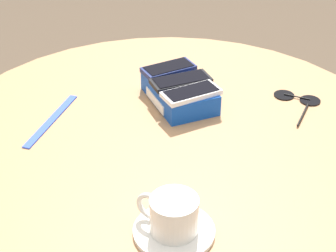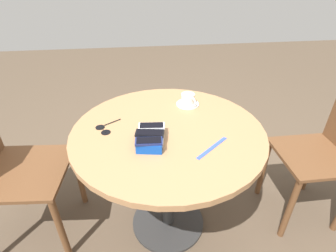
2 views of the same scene
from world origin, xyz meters
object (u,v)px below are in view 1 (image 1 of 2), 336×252
phone_navy (169,69)px  lanyard_strap (51,120)px  round_table (168,184)px  phone_black (181,81)px  saucer (174,231)px  phone_white (191,93)px  phone_box (179,92)px  sunglasses (297,100)px  coffee_cup (173,214)px

phone_navy → lanyard_strap: (-0.01, -0.28, -0.05)m
round_table → phone_navy: bearing=147.2°
phone_black → lanyard_strap: (-0.08, -0.27, -0.05)m
saucer → phone_black: bearing=145.0°
phone_navy → phone_white: size_ratio=0.97×
phone_black → phone_navy: bearing=173.0°
phone_box → phone_navy: size_ratio=1.60×
round_table → phone_box: bearing=137.0°
phone_black → saucer: 0.42m
lanyard_strap → saucer: bearing=4.7°
round_table → phone_navy: size_ratio=7.88×
phone_box → phone_navy: (-0.06, 0.01, 0.03)m
round_table → phone_black: bearing=135.6°
phone_black → phone_white: 0.06m
phone_navy → sunglasses: (0.20, 0.21, -0.05)m
phone_navy → coffee_cup: size_ratio=1.22×
saucer → coffee_cup: size_ratio=1.31×
coffee_cup → phone_box: bearing=145.2°
sunglasses → phone_box: bearing=-121.4°
lanyard_strap → sunglasses: sunglasses is taller
phone_white → coffee_cup: 0.36m
coffee_cup → lanyard_strap: coffee_cup is taller
round_table → coffee_cup: (0.24, -0.15, 0.17)m
phone_box → coffee_cup: bearing=-34.8°
phone_black → coffee_cup: (0.34, -0.24, -0.01)m
phone_black → lanyard_strap: phone_black is taller
round_table → sunglasses: (0.04, 0.32, 0.13)m
phone_box → phone_black: phone_black is taller
phone_box → phone_white: bearing=-8.3°
phone_black → coffee_cup: size_ratio=1.38×
phone_white → lanyard_strap: phone_white is taller
phone_box → saucer: bearing=-34.5°
phone_white → phone_navy: bearing=170.6°
phone_box → sunglasses: 0.26m
saucer → lanyard_strap: bearing=-175.3°
phone_navy → phone_white: 0.12m
lanyard_strap → phone_box: bearing=74.2°
phone_navy → phone_black: 0.06m
coffee_cup → saucer: bearing=29.5°
phone_box → lanyard_strap: (-0.08, -0.27, -0.02)m
phone_navy → phone_black: bearing=-7.0°
round_table → phone_black: phone_black is taller
phone_white → saucer: size_ratio=0.96×
phone_navy → sunglasses: phone_navy is taller
saucer → round_table: bearing=149.4°
coffee_cup → sunglasses: bearing=113.7°
saucer → phone_white: bearing=141.4°
phone_black → saucer: size_ratio=1.05×
sunglasses → coffee_cup: bearing=-66.3°
round_table → coffee_cup: coffee_cup is taller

